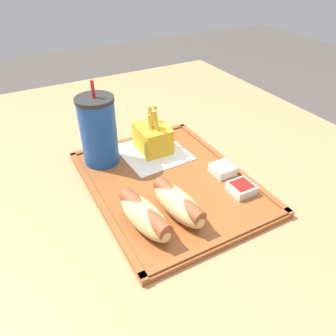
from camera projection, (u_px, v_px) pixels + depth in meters
The scene contains 9 objects.
dining_table at pixel (169, 295), 0.90m from camera, with size 1.37×1.06×0.77m.
food_tray at pixel (168, 182), 0.68m from camera, with size 0.39×0.30×0.01m.
paper_napkin at pixel (151, 151), 0.77m from camera, with size 0.17×0.15×0.00m.
soda_cup at pixel (99, 131), 0.69m from camera, with size 0.08×0.08×0.19m.
hot_dog_far at pixel (145, 215), 0.55m from camera, with size 0.14×0.07×0.05m.
hot_dog_near at pixel (178, 203), 0.58m from camera, with size 0.14×0.06×0.05m.
fries_carton at pixel (153, 137), 0.75m from camera, with size 0.08×0.07×0.11m.
sauce_cup_mayo at pixel (223, 169), 0.69m from camera, with size 0.05×0.05×0.02m.
sauce_cup_ketchup at pixel (242, 188), 0.64m from camera, with size 0.05×0.05×0.02m.
Camera 1 is at (-0.47, 0.26, 1.19)m, focal length 35.00 mm.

